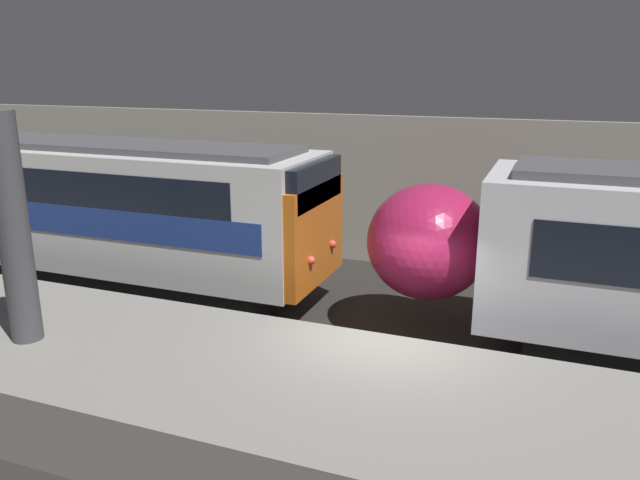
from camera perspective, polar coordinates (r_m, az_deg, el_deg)
ground_plane at (r=10.88m, az=5.46°, el=-13.64°), size 120.00×120.00×0.00m
platform at (r=9.08m, az=2.22°, el=-16.11°), size 40.00×3.72×1.07m
station_rear_barrier at (r=16.65m, az=12.22°, el=3.93°), size 50.00×0.15×4.04m
support_pillar_near at (r=10.64m, az=-26.23°, el=0.83°), size 0.48×0.48×3.62m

